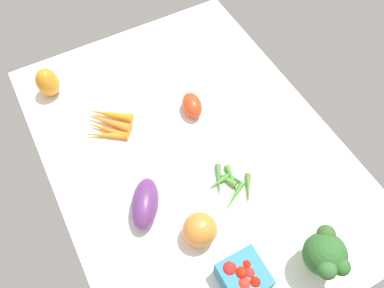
{
  "coord_description": "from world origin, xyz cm",
  "views": [
    {
      "loc": [
        49.31,
        -26.63,
        93.99
      ],
      "look_at": [
        0.0,
        0.0,
        4.0
      ],
      "focal_mm": 36.29,
      "sensor_mm": 36.0,
      "label": 1
    }
  ],
  "objects_px": {
    "eggplant": "(145,203)",
    "heirloom_tomato_orange": "(200,230)",
    "berry_basket": "(243,277)",
    "roma_tomato": "(192,105)",
    "carrot_bunch": "(107,123)",
    "broccoli_head": "(325,255)",
    "okra_pile": "(230,184)",
    "bell_pepper_orange": "(48,82)"
  },
  "relations": [
    {
      "from": "berry_basket",
      "to": "broccoli_head",
      "type": "relative_size",
      "value": 0.74
    },
    {
      "from": "berry_basket",
      "to": "carrot_bunch",
      "type": "relative_size",
      "value": 0.59
    },
    {
      "from": "broccoli_head",
      "to": "bell_pepper_orange",
      "type": "relative_size",
      "value": 1.35
    },
    {
      "from": "berry_basket",
      "to": "okra_pile",
      "type": "xyz_separation_m",
      "value": [
        -0.22,
        0.1,
        -0.03
      ]
    },
    {
      "from": "heirloom_tomato_orange",
      "to": "okra_pile",
      "type": "distance_m",
      "value": 0.16
    },
    {
      "from": "berry_basket",
      "to": "heirloom_tomato_orange",
      "type": "bearing_deg",
      "value": -166.84
    },
    {
      "from": "okra_pile",
      "to": "heirloom_tomato_orange",
      "type": "bearing_deg",
      "value": -58.85
    },
    {
      "from": "okra_pile",
      "to": "carrot_bunch",
      "type": "bearing_deg",
      "value": -147.45
    },
    {
      "from": "bell_pepper_orange",
      "to": "okra_pile",
      "type": "bearing_deg",
      "value": 30.92
    },
    {
      "from": "roma_tomato",
      "to": "carrot_bunch",
      "type": "relative_size",
      "value": 0.52
    },
    {
      "from": "eggplant",
      "to": "bell_pepper_orange",
      "type": "bearing_deg",
      "value": 42.53
    },
    {
      "from": "roma_tomato",
      "to": "heirloom_tomato_orange",
      "type": "xyz_separation_m",
      "value": [
        0.34,
        -0.16,
        0.01
      ]
    },
    {
      "from": "heirloom_tomato_orange",
      "to": "berry_basket",
      "type": "bearing_deg",
      "value": 13.16
    },
    {
      "from": "heirloom_tomato_orange",
      "to": "roma_tomato",
      "type": "bearing_deg",
      "value": 154.43
    },
    {
      "from": "okra_pile",
      "to": "broccoli_head",
      "type": "xyz_separation_m",
      "value": [
        0.27,
        0.07,
        0.07
      ]
    },
    {
      "from": "roma_tomato",
      "to": "okra_pile",
      "type": "distance_m",
      "value": 0.26
    },
    {
      "from": "carrot_bunch",
      "to": "okra_pile",
      "type": "bearing_deg",
      "value": 32.55
    },
    {
      "from": "roma_tomato",
      "to": "carrot_bunch",
      "type": "height_order",
      "value": "roma_tomato"
    },
    {
      "from": "okra_pile",
      "to": "bell_pepper_orange",
      "type": "xyz_separation_m",
      "value": [
        -0.52,
        -0.31,
        0.04
      ]
    },
    {
      "from": "carrot_bunch",
      "to": "berry_basket",
      "type": "bearing_deg",
      "value": 11.05
    },
    {
      "from": "eggplant",
      "to": "broccoli_head",
      "type": "xyz_separation_m",
      "value": [
        0.32,
        0.29,
        0.05
      ]
    },
    {
      "from": "carrot_bunch",
      "to": "bell_pepper_orange",
      "type": "height_order",
      "value": "bell_pepper_orange"
    },
    {
      "from": "broccoli_head",
      "to": "eggplant",
      "type": "bearing_deg",
      "value": -137.48
    },
    {
      "from": "carrot_bunch",
      "to": "eggplant",
      "type": "bearing_deg",
      "value": -2.07
    },
    {
      "from": "berry_basket",
      "to": "carrot_bunch",
      "type": "bearing_deg",
      "value": -168.95
    },
    {
      "from": "eggplant",
      "to": "bell_pepper_orange",
      "type": "relative_size",
      "value": 1.41
    },
    {
      "from": "berry_basket",
      "to": "eggplant",
      "type": "bearing_deg",
      "value": -155.99
    },
    {
      "from": "berry_basket",
      "to": "bell_pepper_orange",
      "type": "xyz_separation_m",
      "value": [
        -0.74,
        -0.21,
        0.01
      ]
    },
    {
      "from": "berry_basket",
      "to": "roma_tomato",
      "type": "distance_m",
      "value": 0.5
    },
    {
      "from": "roma_tomato",
      "to": "broccoli_head",
      "type": "distance_m",
      "value": 0.54
    },
    {
      "from": "berry_basket",
      "to": "roma_tomato",
      "type": "height_order",
      "value": "berry_basket"
    },
    {
      "from": "eggplant",
      "to": "okra_pile",
      "type": "xyz_separation_m",
      "value": [
        0.04,
        0.22,
        -0.02
      ]
    },
    {
      "from": "eggplant",
      "to": "okra_pile",
      "type": "height_order",
      "value": "eggplant"
    },
    {
      "from": "heirloom_tomato_orange",
      "to": "okra_pile",
      "type": "relative_size",
      "value": 0.58
    },
    {
      "from": "eggplant",
      "to": "heirloom_tomato_orange",
      "type": "height_order",
      "value": "heirloom_tomato_orange"
    },
    {
      "from": "okra_pile",
      "to": "bell_pepper_orange",
      "type": "distance_m",
      "value": 0.61
    },
    {
      "from": "berry_basket",
      "to": "heirloom_tomato_orange",
      "type": "distance_m",
      "value": 0.14
    },
    {
      "from": "heirloom_tomato_orange",
      "to": "broccoli_head",
      "type": "distance_m",
      "value": 0.28
    },
    {
      "from": "broccoli_head",
      "to": "berry_basket",
      "type": "bearing_deg",
      "value": -106.84
    },
    {
      "from": "eggplant",
      "to": "heirloom_tomato_orange",
      "type": "distance_m",
      "value": 0.15
    },
    {
      "from": "roma_tomato",
      "to": "bell_pepper_orange",
      "type": "distance_m",
      "value": 0.43
    },
    {
      "from": "okra_pile",
      "to": "berry_basket",
      "type": "bearing_deg",
      "value": -25.04
    }
  ]
}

